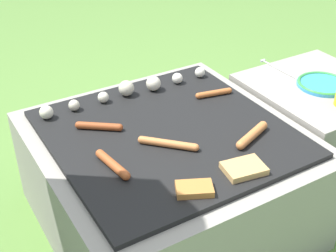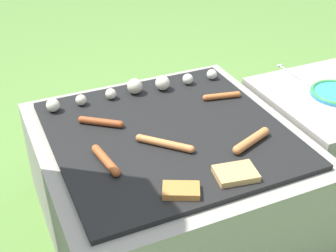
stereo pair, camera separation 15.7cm
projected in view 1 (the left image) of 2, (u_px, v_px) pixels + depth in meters
name	position (u px, v px, depth m)	size (l,w,h in m)	color
ground_plane	(168.00, 219.00, 1.80)	(14.00, 14.00, 0.00)	#567F38
grill	(168.00, 178.00, 1.69)	(0.86, 0.86, 0.41)	gray
side_ledge	(312.00, 128.00, 1.97)	(0.51, 0.53, 0.41)	gray
sausage_back_center	(252.00, 135.00, 1.53)	(0.17, 0.08, 0.03)	#C6753D
sausage_front_center	(168.00, 144.00, 1.49)	(0.15, 0.15, 0.02)	#C6753D
sausage_back_left	(214.00, 93.00, 1.78)	(0.15, 0.05, 0.02)	#B7602D
sausage_front_left	(113.00, 164.00, 1.40)	(0.05, 0.17, 0.03)	#A34C23
sausage_front_right	(99.00, 126.00, 1.58)	(0.14, 0.11, 0.02)	#93421E
bread_slice_left	(244.00, 168.00, 1.39)	(0.13, 0.11, 0.02)	tan
bread_slice_right	(194.00, 189.00, 1.31)	(0.12, 0.10, 0.02)	#B27033
mushroom_row	(128.00, 90.00, 1.78)	(0.69, 0.07, 0.06)	beige
plate_colorful	(323.00, 84.00, 1.85)	(0.20, 0.20, 0.02)	#338CCC
fork_utensil	(278.00, 68.00, 1.99)	(0.02, 0.22, 0.01)	silver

